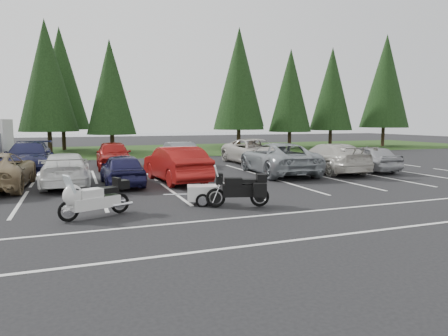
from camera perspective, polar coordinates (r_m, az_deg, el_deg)
ground at (r=14.57m, az=-8.07°, el=-4.41°), size 120.00×120.00×0.00m
grass_strip at (r=38.19m, az=-15.93°, el=2.31°), size 80.00×16.00×0.01m
lake_water at (r=69.38m, az=-14.76°, el=4.24°), size 70.00×50.00×0.02m
stall_markings at (r=16.50m, az=-9.59°, el=-3.11°), size 32.00×16.00×0.01m
conifer_4 at (r=37.10m, az=-24.01°, el=11.97°), size 4.80×4.80×11.17m
conifer_5 at (r=35.81m, az=-15.91°, el=11.05°), size 4.14×4.14×9.63m
conifer_6 at (r=39.28m, az=2.13°, el=12.48°), size 4.93×4.93×11.48m
conifer_7 at (r=41.37m, az=9.46°, el=10.86°), size 4.27×4.27×9.94m
conifer_8 at (r=45.03m, az=15.14°, el=10.84°), size 4.53×4.53×10.56m
conifer_9 at (r=47.85m, az=22.07°, el=11.41°), size 5.19×5.19×12.10m
conifer_back_b at (r=41.67m, az=-22.26°, el=11.75°), size 4.97×4.97×11.58m
conifer_back_c at (r=44.44m, az=2.18°, el=12.83°), size 5.50×5.50×12.81m
car_near_3 at (r=18.54m, az=-21.70°, el=-0.19°), size 2.04×4.95×1.43m
car_near_4 at (r=17.92m, az=-14.33°, el=-0.20°), size 1.71×4.13×1.40m
car_near_5 at (r=18.56m, az=-6.90°, el=0.57°), size 2.24×5.13×1.64m
car_near_6 at (r=21.26m, az=7.69°, el=1.37°), size 3.33×6.21×1.66m
car_near_7 at (r=22.48m, az=14.77°, el=1.42°), size 2.38×5.55×1.59m
car_near_8 at (r=23.78m, az=19.93°, el=1.35°), size 2.13×4.42×1.46m
car_far_1 at (r=24.60m, az=-26.07°, el=1.45°), size 2.46×5.72×1.64m
car_far_2 at (r=24.44m, az=-15.51°, el=1.84°), size 2.03×4.79×1.62m
car_far_3 at (r=24.76m, az=-5.99°, el=1.95°), size 1.80×4.56×1.48m
car_far_4 at (r=26.02m, az=4.41°, el=2.36°), size 2.82×5.91×1.63m
touring_motorcycle at (r=12.22m, az=-17.95°, el=-3.66°), size 2.51×1.58×1.33m
cargo_trailer at (r=13.50m, az=-3.17°, el=-3.83°), size 1.57×1.13×0.66m
adventure_motorcycle at (r=12.99m, az=1.99°, el=-2.58°), size 2.43×1.37×1.40m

